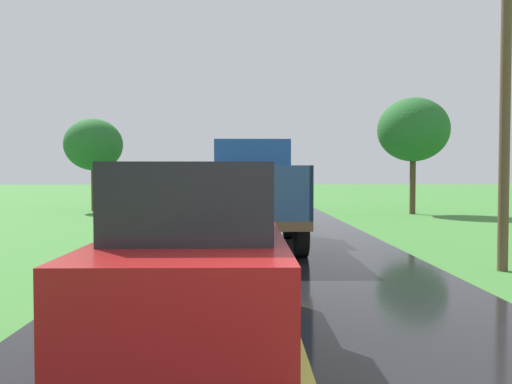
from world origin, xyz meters
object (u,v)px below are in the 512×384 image
(banana_truck_far, at_px, (249,183))
(utility_pole_roadside, at_px, (505,90))
(banana_truck_near, at_px, (252,191))
(roadside_tree_mid_right, at_px, (413,130))
(following_car, at_px, (199,254))
(roadside_tree_near_left, at_px, (94,145))

(banana_truck_far, bearing_deg, utility_pole_roadside, -74.71)
(banana_truck_near, height_order, roadside_tree_mid_right, roadside_tree_mid_right)
(banana_truck_far, bearing_deg, following_car, -91.45)
(utility_pole_roadside, distance_m, roadside_tree_mid_right, 14.64)
(utility_pole_roadside, xyz_separation_m, roadside_tree_near_left, (-13.06, 16.49, -0.08))
(banana_truck_far, xyz_separation_m, following_car, (-0.57, -22.67, -0.40))
(utility_pole_roadside, bearing_deg, following_car, -140.84)
(roadside_tree_near_left, relative_size, roadside_tree_mid_right, 0.86)
(roadside_tree_mid_right, distance_m, following_car, 20.89)
(roadside_tree_near_left, distance_m, roadside_tree_mid_right, 16.21)
(banana_truck_near, xyz_separation_m, utility_pole_roadside, (4.90, -3.74, 2.08))
(utility_pole_roadside, bearing_deg, roadside_tree_near_left, 128.39)
(roadside_tree_near_left, bearing_deg, roadside_tree_mid_right, -7.69)
(roadside_tree_mid_right, relative_size, following_car, 1.37)
(utility_pole_roadside, height_order, following_car, utility_pole_roadside)
(roadside_tree_mid_right, bearing_deg, following_car, -114.37)
(roadside_tree_near_left, height_order, following_car, roadside_tree_near_left)
(banana_truck_far, bearing_deg, roadside_tree_mid_right, -25.75)
(utility_pole_roadside, distance_m, following_car, 7.56)
(roadside_tree_near_left, relative_size, following_car, 1.18)
(banana_truck_far, relative_size, following_car, 1.42)
(banana_truck_near, bearing_deg, roadside_tree_near_left, 122.66)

